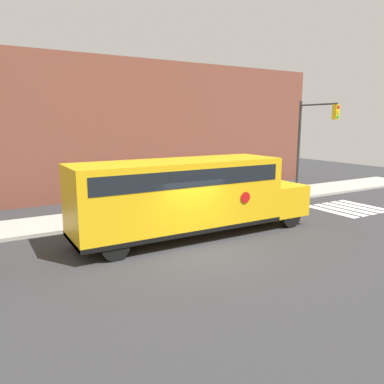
% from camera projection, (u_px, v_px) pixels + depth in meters
% --- Properties ---
extents(ground_plane, '(60.00, 60.00, 0.00)m').
position_uv_depth(ground_plane, '(205.00, 253.00, 13.45)').
color(ground_plane, '#333335').
extents(sidewalk_strip, '(44.00, 3.00, 0.15)m').
position_uv_depth(sidewalk_strip, '(136.00, 213.00, 18.95)').
color(sidewalk_strip, '#B2ADA3').
rests_on(sidewalk_strip, ground).
extents(building_backdrop, '(32.00, 4.00, 8.43)m').
position_uv_depth(building_backdrop, '(96.00, 129.00, 23.70)').
color(building_backdrop, brown).
rests_on(building_backdrop, ground).
extents(crosswalk_stripes, '(3.30, 3.20, 0.01)m').
position_uv_depth(crosswalk_stripes, '(348.00, 208.00, 20.37)').
color(crosswalk_stripes, white).
rests_on(crosswalk_stripes, ground).
extents(school_bus, '(10.31, 2.57, 3.15)m').
position_uv_depth(school_bus, '(188.00, 193.00, 15.04)').
color(school_bus, yellow).
rests_on(school_bus, ground).
extents(stop_sign, '(0.78, 0.10, 2.69)m').
position_uv_depth(stop_sign, '(265.00, 171.00, 21.61)').
color(stop_sign, '#38383A').
rests_on(stop_sign, ground).
extents(traffic_light, '(0.28, 2.81, 5.87)m').
position_uv_depth(traffic_light, '(310.00, 136.00, 22.13)').
color(traffic_light, '#38383A').
rests_on(traffic_light, ground).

